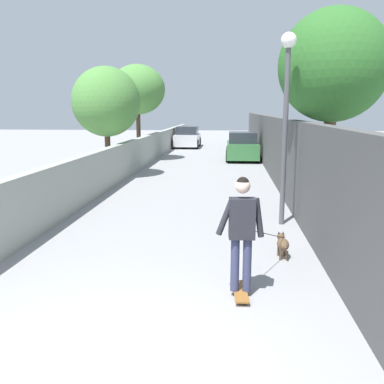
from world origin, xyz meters
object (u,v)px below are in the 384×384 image
(tree_left_far, at_px, (106,102))
(skateboard, at_px, (240,291))
(car_near, at_px, (242,147))
(person_skateboarder, at_px, (242,225))
(tree_right_near, at_px, (333,67))
(dog, at_px, (282,243))
(car_far, at_px, (188,138))
(lamp_post, at_px, (286,97))
(tree_left_mid, at_px, (138,90))

(tree_left_far, height_order, skateboard, tree_left_far)
(car_near, bearing_deg, tree_left_far, 140.52)
(tree_left_far, xyz_separation_m, person_skateboarder, (-11.01, -5.16, -1.96))
(tree_right_near, xyz_separation_m, dog, (-3.74, 1.58, -3.56))
(car_far, bearing_deg, skateboard, -172.60)
(tree_right_near, distance_m, lamp_post, 1.99)
(tree_right_near, height_order, dog, tree_right_near)
(skateboard, bearing_deg, person_skateboarder, 45.00)
(tree_left_mid, xyz_separation_m, car_far, (8.74, -1.81, -3.08))
(lamp_post, distance_m, dog, 3.71)
(person_skateboarder, bearing_deg, tree_left_mid, 16.87)
(tree_left_far, xyz_separation_m, car_near, (6.86, -5.65, -2.34))
(skateboard, bearing_deg, car_near, -1.58)
(person_skateboarder, xyz_separation_m, car_near, (17.88, -0.49, -0.38))
(person_skateboarder, relative_size, car_far, 0.44)
(tree_right_near, relative_size, car_far, 1.36)
(car_near, bearing_deg, lamp_post, -177.48)
(skateboard, distance_m, person_skateboarder, 1.03)
(car_near, bearing_deg, person_skateboarder, 178.42)
(tree_left_mid, distance_m, car_near, 6.50)
(tree_right_near, height_order, person_skateboarder, tree_right_near)
(skateboard, xyz_separation_m, dog, (1.78, -0.83, 0.21))
(tree_left_far, distance_m, lamp_post, 9.23)
(tree_right_near, distance_m, skateboard, 7.10)
(lamp_post, bearing_deg, tree_left_far, 42.67)
(tree_left_far, height_order, lamp_post, lamp_post)
(tree_left_far, height_order, dog, tree_left_far)
(dog, relative_size, car_near, 0.54)
(tree_right_near, relative_size, tree_left_mid, 1.03)
(dog, bearing_deg, tree_left_far, 32.94)
(skateboard, relative_size, car_far, 0.21)
(tree_right_near, distance_m, person_skateboarder, 6.61)
(lamp_post, bearing_deg, skateboard, 165.50)
(skateboard, distance_m, car_near, 17.90)
(dog, bearing_deg, car_far, 9.87)
(tree_left_mid, bearing_deg, lamp_post, -153.93)
(tree_left_far, xyz_separation_m, lamp_post, (-6.78, -6.25, -0.00))
(tree_left_mid, height_order, dog, tree_left_mid)
(tree_left_mid, height_order, car_far, tree_left_mid)
(tree_left_far, xyz_separation_m, skateboard, (-11.01, -5.16, -2.99))
(tree_left_mid, height_order, lamp_post, tree_left_mid)
(tree_right_near, bearing_deg, car_far, 15.86)
(tree_left_far, relative_size, person_skateboarder, 2.57)
(tree_left_far, bearing_deg, tree_left_mid, 0.01)
(tree_left_mid, bearing_deg, car_near, -81.31)
(skateboard, bearing_deg, dog, -24.89)
(person_skateboarder, height_order, car_near, person_skateboarder)
(tree_left_mid, distance_m, lamp_post, 14.25)
(tree_left_far, relative_size, car_near, 1.15)
(car_near, bearing_deg, dog, -178.82)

